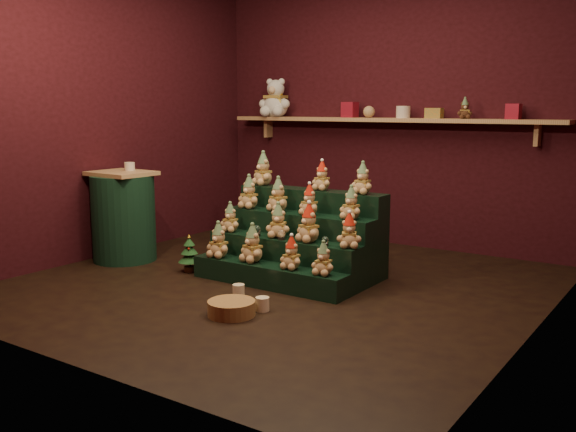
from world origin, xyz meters
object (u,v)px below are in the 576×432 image
Objects in this scene: riser_tier_front at (268,276)px; mini_christmas_tree at (189,254)px; mug_left at (239,290)px; mug_right at (262,304)px; brown_bear at (465,108)px; side_table at (124,217)px; white_bear at (276,93)px; snow_globe_b at (281,235)px; wicker_basket at (231,308)px; snow_globe_a at (257,231)px; snow_globe_c at (325,241)px.

riser_tier_front is 0.85m from mini_christmas_tree.
mug_right is at bearing -26.74° from mug_left.
mug_right is 2.86m from brown_bear.
white_bear is (0.37, 1.95, 1.17)m from side_table.
mini_christmas_tree is at bearing -159.08° from brown_bear.
riser_tier_front is 2.50m from brown_bear.
mug_right is at bearing -130.02° from brown_bear.
white_bear reaches higher than mini_christmas_tree.
snow_globe_b is at bearing 81.95° from riser_tier_front.
snow_globe_b reaches higher than wicker_basket.
white_bear reaches higher than brown_bear.
snow_globe_a is 2.37m from white_bear.
snow_globe_a is 0.96m from mug_right.
mini_christmas_tree is at bearing -85.25° from white_bear.
riser_tier_front is 18.42× the size of snow_globe_c.
snow_globe_b reaches higher than mug_right.
white_bear is at bearing 118.86° from mug_left.
white_bear reaches higher than mug_left.
snow_globe_a is 0.96× the size of mug_right.
side_table is at bearing -179.15° from riser_tier_front.
riser_tier_front is 1.68m from side_table.
mug_right is at bearing -98.63° from snow_globe_c.
mug_left is at bearing -94.42° from riser_tier_front.
mug_right is 0.19× the size of white_bear.
snow_globe_c is 1.31m from mini_christmas_tree.
brown_bear is at bearing 63.69° from snow_globe_b.
mini_christmas_tree is at bearing 145.69° from wicker_basket.
snow_globe_a is at bearing 15.33° from mini_christmas_tree.
brown_bear reaches higher than mug_right.
side_table reaches higher than riser_tier_front.
snow_globe_a reaches higher than mini_christmas_tree.
wicker_basket is at bearing -120.01° from mug_right.
snow_globe_b is 2.49m from white_bear.
snow_globe_c is at bearing 20.05° from riser_tier_front.
snow_globe_a reaches higher than mug_left.
snow_globe_c is 2.73m from white_bear.
white_bear is at bearing 123.32° from mug_right.
snow_globe_b is 0.25× the size of wicker_basket.
white_bear is (-1.30, 1.77, 1.18)m from snow_globe_b.
mini_christmas_tree is 3.41× the size of mug_right.
snow_globe_c is at bearing 6.78° from side_table.
snow_globe_b is at bearing 102.28° from wicker_basket.
snow_globe_c reaches higher than mug_right.
white_bear is (-1.61, 2.45, 1.54)m from mug_right.
riser_tier_front is 0.63m from mug_right.
snow_globe_b is 0.25× the size of mini_christmas_tree.
riser_tier_front is at bearing -34.73° from snow_globe_a.
brown_bear is at bearing -7.96° from white_bear.
snow_globe_b is 1.11× the size of snow_globe_c.
mug_right is (0.56, -0.69, -0.36)m from snow_globe_a.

